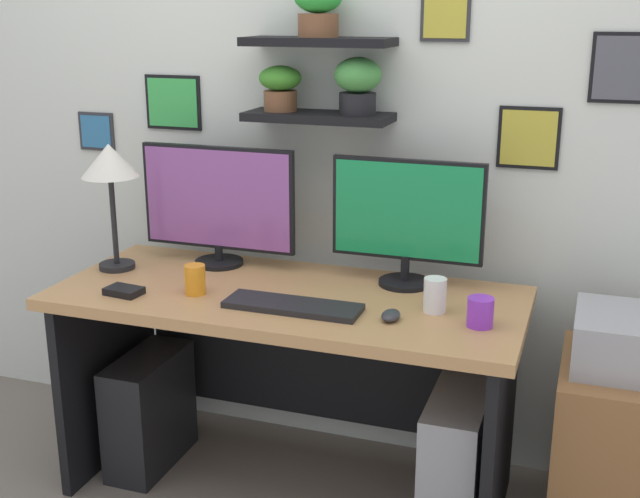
{
  "coord_description": "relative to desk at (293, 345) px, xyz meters",
  "views": [
    {
      "loc": [
        0.95,
        -2.39,
        1.67
      ],
      "look_at": [
        0.1,
        0.05,
        0.9
      ],
      "focal_mm": 45.57,
      "sensor_mm": 36.0,
      "label": 1
    }
  ],
  "objects": [
    {
      "name": "computer_tower_right",
      "position": [
        0.6,
        -0.1,
        -0.3
      ],
      "size": [
        0.18,
        0.4,
        0.48
      ],
      "primitive_type": "cube",
      "color": "#99999E",
      "rests_on": "ground"
    },
    {
      "name": "keyboard",
      "position": [
        0.07,
        -0.19,
        0.22
      ],
      "size": [
        0.44,
        0.14,
        0.02
      ],
      "primitive_type": "cube",
      "color": "black",
      "rests_on": "desk"
    },
    {
      "name": "water_cup",
      "position": [
        0.5,
        -0.07,
        0.27
      ],
      "size": [
        0.07,
        0.07,
        0.11
      ],
      "primitive_type": "cylinder",
      "color": "white",
      "rests_on": "desk"
    },
    {
      "name": "monitor_left",
      "position": [
        -0.35,
        0.16,
        0.44
      ],
      "size": [
        0.59,
        0.18,
        0.44
      ],
      "color": "black",
      "rests_on": "desk"
    },
    {
      "name": "computer_tower_left",
      "position": [
        -0.56,
        -0.06,
        -0.32
      ],
      "size": [
        0.18,
        0.4,
        0.43
      ],
      "primitive_type": "cube",
      "color": "black",
      "rests_on": "ground"
    },
    {
      "name": "pen_cup",
      "position": [
        -0.29,
        -0.16,
        0.26
      ],
      "size": [
        0.07,
        0.07,
        0.1
      ],
      "primitive_type": "cylinder",
      "color": "orange",
      "rests_on": "desk"
    },
    {
      "name": "monitor_right",
      "position": [
        0.35,
        0.16,
        0.45
      ],
      "size": [
        0.52,
        0.18,
        0.44
      ],
      "color": "black",
      "rests_on": "desk"
    },
    {
      "name": "printer",
      "position": [
        1.12,
        0.05,
        0.14
      ],
      "size": [
        0.38,
        0.34,
        0.17
      ],
      "primitive_type": "cube",
      "color": "#9E9EA3",
      "rests_on": "drawer_cabinet"
    },
    {
      "name": "desk",
      "position": [
        0.0,
        0.0,
        0.0
      ],
      "size": [
        1.58,
        0.68,
        0.75
      ],
      "color": "tan",
      "rests_on": "ground"
    },
    {
      "name": "back_wall_assembly",
      "position": [
        -0.0,
        0.38,
        0.82
      ],
      "size": [
        4.4,
        0.24,
        2.7
      ],
      "color": "silver",
      "rests_on": "ground"
    },
    {
      "name": "scissors_tray",
      "position": [
        -0.51,
        -0.25,
        0.22
      ],
      "size": [
        0.13,
        0.09,
        0.02
      ],
      "primitive_type": "cube",
      "rotation": [
        0.0,
        0.0,
        -0.12
      ],
      "color": "black",
      "rests_on": "desk"
    },
    {
      "name": "desk_lamp",
      "position": [
        -0.69,
        -0.01,
        0.58
      ],
      "size": [
        0.2,
        0.2,
        0.46
      ],
      "color": "black",
      "rests_on": "desk"
    },
    {
      "name": "ground_plane",
      "position": [
        0.0,
        -0.05,
        -0.54
      ],
      "size": [
        8.0,
        8.0,
        0.0
      ],
      "primitive_type": "plane",
      "color": "#70665B"
    },
    {
      "name": "coffee_mug",
      "position": [
        0.66,
        -0.14,
        0.26
      ],
      "size": [
        0.08,
        0.08,
        0.09
      ],
      "primitive_type": "cylinder",
      "color": "purple",
      "rests_on": "desk"
    },
    {
      "name": "drawer_cabinet",
      "position": [
        1.12,
        0.05,
        -0.24
      ],
      "size": [
        0.44,
        0.5,
        0.6
      ],
      "primitive_type": "cube",
      "color": "brown",
      "rests_on": "ground"
    },
    {
      "name": "computer_mouse",
      "position": [
        0.39,
        -0.18,
        0.23
      ],
      "size": [
        0.06,
        0.09,
        0.03
      ],
      "primitive_type": "ellipsoid",
      "color": "#2D2D33",
      "rests_on": "desk"
    }
  ]
}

